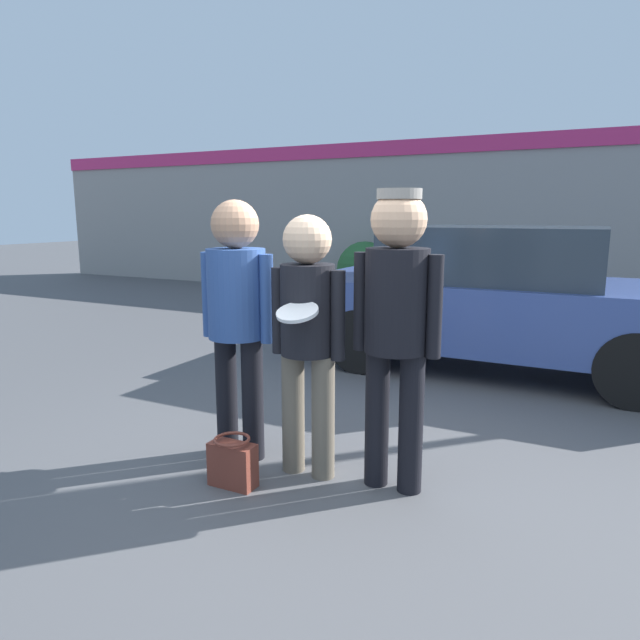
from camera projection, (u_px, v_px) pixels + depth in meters
ground_plane at (343, 483)px, 3.64m from camera, size 56.00×56.00×0.00m
storefront_building at (528, 218)px, 10.71m from camera, size 24.00×0.22×3.15m
person_left at (237, 304)px, 3.87m from camera, size 0.57×0.40×1.78m
person_middle_with_frisbee at (308, 324)px, 3.60m from camera, size 0.51×0.54×1.69m
person_right at (396, 310)px, 3.38m from camera, size 0.55×0.38×1.83m
parked_car_near at (498, 298)px, 6.18m from camera, size 4.20×1.82×1.56m
shrub at (365, 269)px, 11.56m from camera, size 1.14×1.14×1.14m
handbag at (233, 463)px, 3.58m from camera, size 0.30×0.23×0.32m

